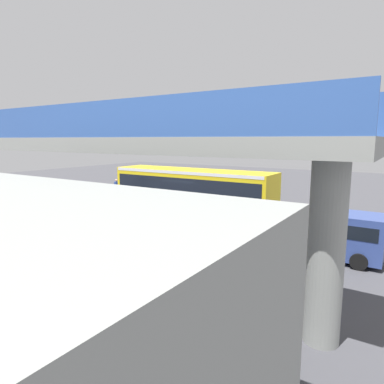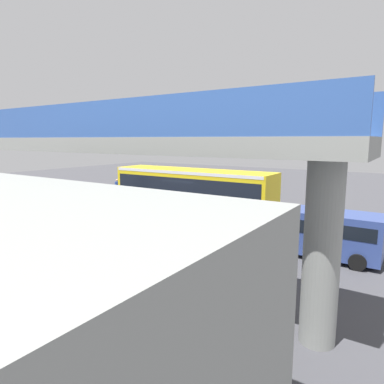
% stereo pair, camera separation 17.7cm
% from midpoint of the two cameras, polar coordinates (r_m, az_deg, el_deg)
% --- Properties ---
extents(ground, '(80.00, 80.00, 0.00)m').
position_cam_midpoint_polar(ground, '(23.47, -0.57, -3.86)').
color(ground, '#424247').
extents(city_bus, '(11.54, 2.85, 3.15)m').
position_cam_midpoint_polar(city_bus, '(23.06, 0.20, 0.67)').
color(city_bus, yellow).
rests_on(city_bus, ground).
extents(parked_van, '(4.80, 2.17, 2.05)m').
position_cam_midpoint_polar(parked_van, '(16.20, 21.46, -6.03)').
color(parked_van, '#33478C').
rests_on(parked_van, ground).
extents(bicycle_orange, '(1.77, 0.44, 0.96)m').
position_cam_midpoint_polar(bicycle_orange, '(29.43, -24.25, -1.30)').
color(bicycle_orange, black).
rests_on(bicycle_orange, ground).
extents(bicycle_green, '(1.77, 0.44, 0.96)m').
position_cam_midpoint_polar(bicycle_green, '(27.45, -22.33, -1.87)').
color(bicycle_green, black).
rests_on(bicycle_green, ground).
extents(pedestrian, '(0.38, 0.38, 1.79)m').
position_cam_midpoint_polar(pedestrian, '(29.92, -12.29, 0.43)').
color(pedestrian, '#2D2D38').
rests_on(pedestrian, ground).
extents(traffic_sign, '(0.08, 0.60, 2.80)m').
position_cam_midpoint_polar(traffic_sign, '(31.36, -6.50, 2.81)').
color(traffic_sign, slate).
rests_on(traffic_sign, ground).
extents(lane_dash_leftmost, '(2.00, 0.20, 0.01)m').
position_cam_midpoint_polar(lane_dash_leftmost, '(23.21, 20.70, -4.58)').
color(lane_dash_leftmost, silver).
rests_on(lane_dash_leftmost, ground).
extents(lane_dash_left, '(2.00, 0.20, 0.01)m').
position_cam_midpoint_polar(lane_dash_left, '(24.36, 11.49, -3.56)').
color(lane_dash_left, silver).
rests_on(lane_dash_left, ground).
extents(lane_dash_centre, '(2.00, 0.20, 0.01)m').
position_cam_midpoint_polar(lane_dash_centre, '(26.09, 3.33, -2.57)').
color(lane_dash_centre, silver).
rests_on(lane_dash_centre, ground).
extents(lane_dash_right, '(2.00, 0.20, 0.01)m').
position_cam_midpoint_polar(lane_dash_right, '(28.27, -3.69, -1.68)').
color(lane_dash_right, silver).
rests_on(lane_dash_right, ground).
extents(lane_dash_rightmost, '(2.00, 0.20, 0.01)m').
position_cam_midpoint_polar(lane_dash_rightmost, '(30.82, -9.62, -0.90)').
color(lane_dash_rightmost, silver).
rests_on(lane_dash_rightmost, ground).
extents(pedestrian_overpass, '(24.31, 2.60, 6.33)m').
position_cam_midpoint_polar(pedestrian_overpass, '(15.45, -22.92, 6.06)').
color(pedestrian_overpass, gray).
rests_on(pedestrian_overpass, ground).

